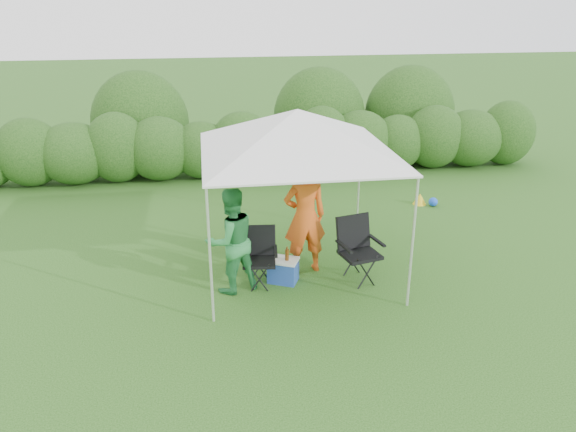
{
  "coord_description": "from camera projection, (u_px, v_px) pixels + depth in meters",
  "views": [
    {
      "loc": [
        -1.48,
        -8.25,
        4.56
      ],
      "look_at": [
        -0.17,
        0.4,
        1.05
      ],
      "focal_mm": 35.0,
      "sensor_mm": 36.0,
      "label": 1
    }
  ],
  "objects": [
    {
      "name": "bottle",
      "position": [
        287.0,
        253.0,
        9.27
      ],
      "size": [
        0.06,
        0.06,
        0.24
      ],
      "primitive_type": "cylinder",
      "color": "#592D0C",
      "rests_on": "cooler"
    },
    {
      "name": "hedge",
      "position": [
        266.0,
        145.0,
        14.68
      ],
      "size": [
        15.23,
        1.53,
        1.8
      ],
      "color": "#295219",
      "rests_on": "ground"
    },
    {
      "name": "chair_left",
      "position": [
        259.0,
        252.0,
        9.27
      ],
      "size": [
        0.65,
        0.6,
        0.97
      ],
      "rotation": [
        0.0,
        0.0,
        -0.11
      ],
      "color": "black",
      "rests_on": "ground"
    },
    {
      "name": "ground",
      "position": [
        301.0,
        282.0,
        9.47
      ],
      "size": [
        70.0,
        70.0,
        0.0
      ],
      "primitive_type": "plane",
      "color": "#32621F"
    },
    {
      "name": "man",
      "position": [
        305.0,
        217.0,
        9.5
      ],
      "size": [
        0.78,
        0.55,
        2.02
      ],
      "primitive_type": "imported",
      "rotation": [
        0.0,
        0.0,
        3.24
      ],
      "color": "#F0581B",
      "rests_on": "ground"
    },
    {
      "name": "woman",
      "position": [
        231.0,
        241.0,
        8.91
      ],
      "size": [
        1.04,
        0.94,
        1.76
      ],
      "primitive_type": "imported",
      "rotation": [
        0.0,
        0.0,
        3.53
      ],
      "color": "#2C8744",
      "rests_on": "ground"
    },
    {
      "name": "cooler",
      "position": [
        283.0,
        270.0,
        9.42
      ],
      "size": [
        0.59,
        0.53,
        0.41
      ],
      "rotation": [
        0.0,
        0.0,
        -0.43
      ],
      "color": "#2448A5",
      "rests_on": "ground"
    },
    {
      "name": "lawn_toy",
      "position": [
        423.0,
        200.0,
        12.85
      ],
      "size": [
        0.51,
        0.43,
        0.26
      ],
      "color": "yellow",
      "rests_on": "ground"
    },
    {
      "name": "chair_right",
      "position": [
        357.0,
        245.0,
        9.38
      ],
      "size": [
        0.78,
        0.74,
        1.09
      ],
      "rotation": [
        0.0,
        0.0,
        0.24
      ],
      "color": "black",
      "rests_on": "ground"
    },
    {
      "name": "canopy",
      "position": [
        297.0,
        132.0,
        9.01
      ],
      "size": [
        3.1,
        3.1,
        2.83
      ],
      "color": "silver",
      "rests_on": "ground"
    }
  ]
}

